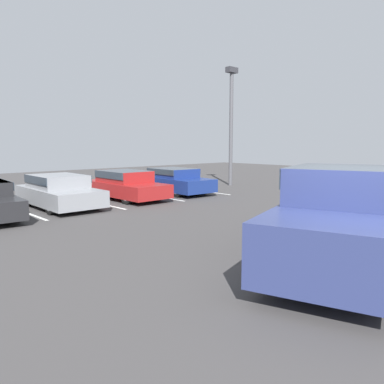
# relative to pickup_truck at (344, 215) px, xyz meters

# --- Properties ---
(ground_plane) EXTENTS (60.00, 60.00, 0.00)m
(ground_plane) POSITION_rel_pickup_truck_xyz_m (-0.98, -0.77, -0.97)
(ground_plane) COLOR #423F3F
(stall_stripe_b) EXTENTS (0.12, 4.16, 0.01)m
(stall_stripe_b) POSITION_rel_pickup_truck_xyz_m (-2.66, 10.28, -0.97)
(stall_stripe_b) COLOR white
(stall_stripe_b) RESTS_ON ground_plane
(stall_stripe_c) EXTENTS (0.12, 4.16, 0.01)m
(stall_stripe_c) POSITION_rel_pickup_truck_xyz_m (0.24, 10.28, -0.97)
(stall_stripe_c) COLOR white
(stall_stripe_c) RESTS_ON ground_plane
(stall_stripe_d) EXTENTS (0.12, 4.16, 0.01)m
(stall_stripe_d) POSITION_rel_pickup_truck_xyz_m (3.13, 10.28, -0.97)
(stall_stripe_d) COLOR white
(stall_stripe_d) RESTS_ON ground_plane
(stall_stripe_e) EXTENTS (0.12, 4.16, 0.01)m
(stall_stripe_e) POSITION_rel_pickup_truck_xyz_m (6.03, 10.28, -0.97)
(stall_stripe_e) COLOR white
(stall_stripe_e) RESTS_ON ground_plane
(pickup_truck) EXTENTS (6.27, 3.73, 1.95)m
(pickup_truck) POSITION_rel_pickup_truck_xyz_m (0.00, 0.00, 0.00)
(pickup_truck) COLOR navy
(pickup_truck) RESTS_ON ground_plane
(parked_sedan_b) EXTENTS (1.92, 4.28, 1.23)m
(parked_sedan_b) POSITION_rel_pickup_truck_xyz_m (-1.34, 10.31, -0.32)
(parked_sedan_b) COLOR gray
(parked_sedan_b) RESTS_ON ground_plane
(parked_sedan_c) EXTENTS (1.78, 4.36, 1.23)m
(parked_sedan_c) POSITION_rel_pickup_truck_xyz_m (1.70, 10.46, -0.31)
(parked_sedan_c) COLOR maroon
(parked_sedan_c) RESTS_ON ground_plane
(parked_sedan_d) EXTENTS (2.03, 4.34, 1.20)m
(parked_sedan_d) POSITION_rel_pickup_truck_xyz_m (4.51, 10.51, -0.33)
(parked_sedan_d) COLOR navy
(parked_sedan_d) RESTS_ON ground_plane
(light_post) EXTENTS (0.70, 0.36, 6.61)m
(light_post) POSITION_rel_pickup_truck_xyz_m (9.12, 10.89, 2.90)
(light_post) COLOR #515156
(light_post) RESTS_ON ground_plane
(wheel_stop_curb) EXTENTS (1.91, 0.20, 0.14)m
(wheel_stop_curb) POSITION_rel_pickup_truck_xyz_m (0.87, 12.97, -0.90)
(wheel_stop_curb) COLOR #B7B2A8
(wheel_stop_curb) RESTS_ON ground_plane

